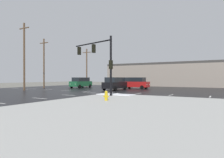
% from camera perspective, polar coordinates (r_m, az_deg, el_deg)
% --- Properties ---
extents(ground_plane, '(120.00, 120.00, 0.00)m').
position_cam_1_polar(ground_plane, '(27.65, -4.01, -3.76)').
color(ground_plane, slate).
extents(road_asphalt, '(44.00, 44.00, 0.02)m').
position_cam_1_polar(road_asphalt, '(27.65, -4.01, -3.74)').
color(road_asphalt, black).
rests_on(road_asphalt, ground_plane).
extents(sidewalk_corner, '(18.00, 18.00, 0.14)m').
position_cam_1_polar(sidewalk_corner, '(11.55, 12.54, -9.16)').
color(sidewalk_corner, '#B2B2AD').
rests_on(sidewalk_corner, ground_plane).
extents(snow_strip_curbside, '(4.00, 1.60, 0.06)m').
position_cam_1_polar(snow_strip_curbside, '(21.63, 1.08, -4.45)').
color(snow_strip_curbside, white).
rests_on(snow_strip_curbside, sidewalk_corner).
extents(lane_markings, '(36.15, 36.15, 0.01)m').
position_cam_1_polar(lane_markings, '(25.84, -3.50, -4.00)').
color(lane_markings, silver).
rests_on(lane_markings, road_asphalt).
extents(traffic_signal_mast, '(6.05, 1.80, 6.16)m').
position_cam_1_polar(traffic_signal_mast, '(21.73, -3.53, 6.44)').
color(traffic_signal_mast, black).
rests_on(traffic_signal_mast, sidewalk_corner).
extents(fire_hydrant, '(0.48, 0.26, 0.79)m').
position_cam_1_polar(fire_hydrant, '(16.06, -1.70, -4.80)').
color(fire_hydrant, gold).
rests_on(fire_hydrant, sidewalk_corner).
extents(strip_building_background, '(27.84, 8.00, 5.49)m').
position_cam_1_polar(strip_building_background, '(49.18, 15.16, 1.21)').
color(strip_building_background, gray).
rests_on(strip_building_background, ground_plane).
extents(suv_green, '(2.18, 4.84, 2.03)m').
position_cam_1_polar(suv_green, '(39.29, -8.94, -0.96)').
color(suv_green, '#195933').
rests_on(suv_green, road_asphalt).
extents(suv_red, '(4.84, 2.17, 2.03)m').
position_cam_1_polar(suv_red, '(35.63, 6.73, -1.09)').
color(suv_red, '#B21919').
rests_on(suv_red, road_asphalt).
extents(suv_black, '(2.20, 4.85, 2.03)m').
position_cam_1_polar(suv_black, '(31.29, 0.87, -1.29)').
color(suv_black, black).
rests_on(suv_black, road_asphalt).
extents(utility_pole_mid, '(2.20, 0.28, 10.49)m').
position_cam_1_polar(utility_pole_mid, '(33.78, -23.97, 6.24)').
color(utility_pole_mid, brown).
rests_on(utility_pole_mid, ground_plane).
extents(utility_pole_far, '(2.20, 0.28, 9.57)m').
position_cam_1_polar(utility_pole_far, '(40.81, -19.02, 4.57)').
color(utility_pole_far, brown).
rests_on(utility_pole_far, ground_plane).
extents(utility_pole_distant, '(2.20, 0.28, 8.53)m').
position_cam_1_polar(utility_pole_distant, '(45.16, -7.29, 3.50)').
color(utility_pole_distant, brown).
rests_on(utility_pole_distant, ground_plane).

